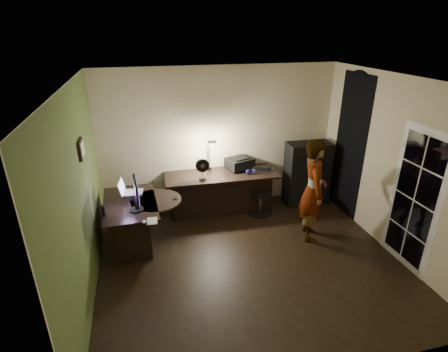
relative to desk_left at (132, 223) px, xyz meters
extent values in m
cube|color=black|center=(1.71, -0.91, -0.39)|extent=(4.50, 4.00, 0.01)
cube|color=silver|center=(1.71, -0.91, 2.32)|extent=(4.50, 4.00, 0.01)
cube|color=beige|center=(1.71, 1.09, 0.97)|extent=(4.50, 0.01, 2.70)
cube|color=beige|center=(1.71, -2.92, 0.97)|extent=(4.50, 0.01, 2.70)
cube|color=beige|center=(-0.54, -0.91, 0.97)|extent=(0.01, 4.00, 2.70)
cube|color=beige|center=(3.97, -0.91, 0.97)|extent=(0.01, 4.00, 2.70)
cube|color=#4E632C|center=(-0.53, -0.91, 0.97)|extent=(0.00, 4.00, 2.70)
cube|color=black|center=(3.95, 0.24, 0.92)|extent=(0.01, 0.90, 2.60)
cube|color=white|center=(3.95, -1.46, 0.67)|extent=(0.02, 0.92, 2.10)
cube|color=black|center=(-0.51, -0.46, 1.47)|extent=(0.04, 0.30, 0.25)
cube|color=black|center=(0.00, 0.00, 0.00)|extent=(0.86, 1.35, 0.76)
cube|color=black|center=(1.66, 0.72, 0.01)|extent=(2.12, 0.79, 0.79)
cube|color=black|center=(3.39, 0.69, 0.25)|extent=(0.85, 0.44, 1.26)
cube|color=silver|center=(0.05, 0.16, 0.43)|extent=(0.27, 0.24, 0.09)
cube|color=silver|center=(0.05, 0.16, 0.59)|extent=(0.38, 0.36, 0.23)
cube|color=black|center=(0.10, -0.27, 0.56)|extent=(0.15, 0.54, 0.35)
ellipsoid|color=silver|center=(0.20, -0.68, 0.40)|extent=(0.07, 0.09, 0.03)
cube|color=black|center=(0.72, 0.00, 0.39)|extent=(0.08, 0.13, 0.01)
cube|color=black|center=(-0.01, 0.18, 0.39)|extent=(0.07, 0.12, 0.01)
cylinder|color=black|center=(-0.37, -0.34, 0.47)|extent=(0.07, 0.07, 0.17)
cube|color=silver|center=(0.31, -0.67, 0.39)|extent=(0.16, 0.21, 0.01)
cube|color=black|center=(1.27, 0.56, 0.62)|extent=(0.25, 0.14, 0.38)
cube|color=#21259D|center=(2.19, 0.59, 0.47)|extent=(0.17, 0.08, 0.08)
cube|color=black|center=(2.06, 0.89, 0.53)|extent=(0.57, 0.50, 0.21)
cube|color=black|center=(1.48, 0.92, 0.77)|extent=(0.17, 0.32, 0.69)
cube|color=black|center=(2.37, 0.49, 0.05)|extent=(0.61, 0.61, 0.87)
imported|color=#D8A88C|center=(2.91, -0.48, 0.49)|extent=(0.55, 0.70, 1.73)
camera|label=1|loc=(0.28, -5.09, 2.95)|focal=28.00mm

